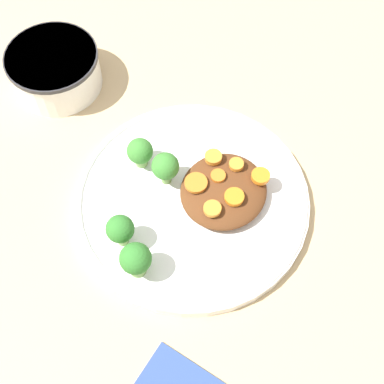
{
  "coord_description": "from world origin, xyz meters",
  "views": [
    {
      "loc": [
        -0.24,
        -0.19,
        0.59
      ],
      "look_at": [
        0.0,
        0.0,
        0.03
      ],
      "focal_mm": 50.0,
      "sensor_mm": 36.0,
      "label": 1
    }
  ],
  "objects": [
    {
      "name": "broccoli_floret_2",
      "position": [
        0.0,
        0.08,
        0.04
      ],
      "size": [
        0.03,
        0.03,
        0.04
      ],
      "color": "#7FA85B",
      "rests_on": "plate"
    },
    {
      "name": "carrot_slice_6",
      "position": [
        0.06,
        -0.02,
        0.04
      ],
      "size": [
        0.02,
        0.02,
        0.01
      ],
      "primitive_type": "cylinder",
      "color": "orange",
      "rests_on": "stew_mound"
    },
    {
      "name": "stew_mound",
      "position": [
        0.03,
        -0.03,
        0.03
      ],
      "size": [
        0.11,
        0.1,
        0.02
      ],
      "primitive_type": "ellipsoid",
      "color": "#5B3319",
      "rests_on": "plate"
    },
    {
      "name": "carrot_slice_3",
      "position": [
        0.06,
        -0.05,
        0.04
      ],
      "size": [
        0.02,
        0.02,
        0.01
      ],
      "primitive_type": "cylinder",
      "color": "orange",
      "rests_on": "stew_mound"
    },
    {
      "name": "broccoli_floret_3",
      "position": [
        -0.09,
        0.03,
        0.05
      ],
      "size": [
        0.03,
        0.03,
        0.05
      ],
      "color": "#7FA85B",
      "rests_on": "plate"
    },
    {
      "name": "carrot_slice_0",
      "position": [
        0.01,
        -0.0,
        0.04
      ],
      "size": [
        0.03,
        0.03,
        0.0
      ],
      "primitive_type": "cylinder",
      "color": "orange",
      "rests_on": "stew_mound"
    },
    {
      "name": "plate",
      "position": [
        0.0,
        0.0,
        0.01
      ],
      "size": [
        0.29,
        0.29,
        0.02
      ],
      "color": "white",
      "rests_on": "ground_plane"
    },
    {
      "name": "broccoli_floret_0",
      "position": [
        0.0,
        0.04,
        0.05
      ],
      "size": [
        0.03,
        0.03,
        0.05
      ],
      "color": "#759E51",
      "rests_on": "plate"
    },
    {
      "name": "carrot_slice_5",
      "position": [
        0.02,
        -0.05,
        0.04
      ],
      "size": [
        0.02,
        0.02,
        0.01
      ],
      "primitive_type": "cylinder",
      "color": "orange",
      "rests_on": "stew_mound"
    },
    {
      "name": "broccoli_floret_1",
      "position": [
        -0.11,
        -0.01,
        0.05
      ],
      "size": [
        0.04,
        0.04,
        0.05
      ],
      "color": "#759E51",
      "rests_on": "plate"
    },
    {
      "name": "carrot_slice_4",
      "position": [
        0.03,
        -0.01,
        0.04
      ],
      "size": [
        0.02,
        0.02,
        0.0
      ],
      "primitive_type": "cylinder",
      "color": "orange",
      "rests_on": "stew_mound"
    },
    {
      "name": "carrot_slice_1",
      "position": [
        0.05,
        0.01,
        0.04
      ],
      "size": [
        0.02,
        0.02,
        0.01
      ],
      "primitive_type": "cylinder",
      "color": "orange",
      "rests_on": "stew_mound"
    },
    {
      "name": "ground_plane",
      "position": [
        0.0,
        0.0,
        0.0
      ],
      "size": [
        4.0,
        4.0,
        0.0
      ],
      "primitive_type": "plane",
      "color": "tan"
    },
    {
      "name": "carrot_slice_2",
      "position": [
        -0.01,
        -0.04,
        0.04
      ],
      "size": [
        0.02,
        0.02,
        0.01
      ],
      "primitive_type": "cylinder",
      "color": "orange",
      "rests_on": "stew_mound"
    },
    {
      "name": "dip_bowl",
      "position": [
        0.03,
        0.27,
        0.03
      ],
      "size": [
        0.13,
        0.13,
        0.06
      ],
      "color": "white",
      "rests_on": "ground_plane"
    }
  ]
}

